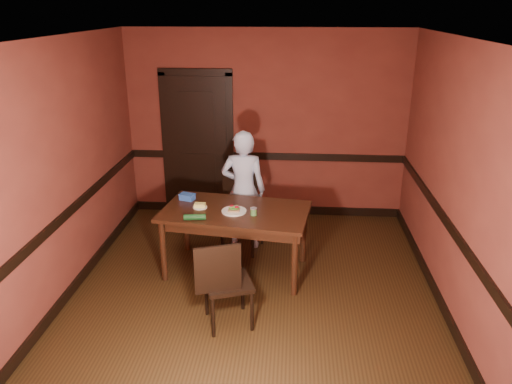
# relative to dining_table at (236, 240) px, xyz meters

# --- Properties ---
(floor) EXTENTS (4.00, 4.50, 0.01)m
(floor) POSITION_rel_dining_table_xyz_m (0.25, -0.47, -0.39)
(floor) COLOR black
(floor) RESTS_ON ground
(ceiling) EXTENTS (4.00, 4.50, 0.01)m
(ceiling) POSITION_rel_dining_table_xyz_m (0.25, -0.47, 2.31)
(ceiling) COLOR silver
(ceiling) RESTS_ON ground
(wall_back) EXTENTS (4.00, 0.02, 2.70)m
(wall_back) POSITION_rel_dining_table_xyz_m (0.25, 1.78, 0.96)
(wall_back) COLOR maroon
(wall_back) RESTS_ON ground
(wall_front) EXTENTS (4.00, 0.02, 2.70)m
(wall_front) POSITION_rel_dining_table_xyz_m (0.25, -2.72, 0.96)
(wall_front) COLOR maroon
(wall_front) RESTS_ON ground
(wall_left) EXTENTS (0.02, 4.50, 2.70)m
(wall_left) POSITION_rel_dining_table_xyz_m (-1.75, -0.47, 0.96)
(wall_left) COLOR maroon
(wall_left) RESTS_ON ground
(wall_right) EXTENTS (0.02, 4.50, 2.70)m
(wall_right) POSITION_rel_dining_table_xyz_m (2.25, -0.47, 0.96)
(wall_right) COLOR maroon
(wall_right) RESTS_ON ground
(dado_back) EXTENTS (4.00, 0.03, 0.10)m
(dado_back) POSITION_rel_dining_table_xyz_m (0.25, 1.77, 0.51)
(dado_back) COLOR black
(dado_back) RESTS_ON ground
(dado_left) EXTENTS (0.03, 4.50, 0.10)m
(dado_left) POSITION_rel_dining_table_xyz_m (-1.74, -0.47, 0.51)
(dado_left) COLOR black
(dado_left) RESTS_ON ground
(dado_right) EXTENTS (0.03, 4.50, 0.10)m
(dado_right) POSITION_rel_dining_table_xyz_m (2.23, -0.47, 0.51)
(dado_right) COLOR black
(dado_right) RESTS_ON ground
(baseboard_back) EXTENTS (4.00, 0.03, 0.12)m
(baseboard_back) POSITION_rel_dining_table_xyz_m (0.25, 1.77, -0.33)
(baseboard_back) COLOR black
(baseboard_back) RESTS_ON ground
(baseboard_left) EXTENTS (0.03, 4.50, 0.12)m
(baseboard_left) POSITION_rel_dining_table_xyz_m (-1.74, -0.47, -0.33)
(baseboard_left) COLOR black
(baseboard_left) RESTS_ON ground
(baseboard_right) EXTENTS (0.03, 4.50, 0.12)m
(baseboard_right) POSITION_rel_dining_table_xyz_m (2.23, -0.47, -0.33)
(baseboard_right) COLOR black
(baseboard_right) RESTS_ON ground
(door) EXTENTS (1.05, 0.07, 2.20)m
(door) POSITION_rel_dining_table_xyz_m (-0.75, 1.75, 0.70)
(door) COLOR black
(door) RESTS_ON ground
(dining_table) EXTENTS (1.77, 1.15, 0.78)m
(dining_table) POSITION_rel_dining_table_xyz_m (0.00, 0.00, 0.00)
(dining_table) COLOR black
(dining_table) RESTS_ON floor
(chair_far) EXTENTS (0.56, 0.56, 1.00)m
(chair_far) POSITION_rel_dining_table_xyz_m (0.02, 0.57, 0.11)
(chair_far) COLOR black
(chair_far) RESTS_ON floor
(chair_near) EXTENTS (0.56, 0.56, 0.94)m
(chair_near) POSITION_rel_dining_table_xyz_m (0.05, -1.05, 0.08)
(chair_near) COLOR black
(chair_near) RESTS_ON floor
(person) EXTENTS (0.58, 0.39, 1.55)m
(person) POSITION_rel_dining_table_xyz_m (0.03, 0.67, 0.38)
(person) COLOR #AEBEDA
(person) RESTS_ON floor
(sandwich_plate) EXTENTS (0.28, 0.28, 0.07)m
(sandwich_plate) POSITION_rel_dining_table_xyz_m (-0.01, -0.06, 0.41)
(sandwich_plate) COLOR silver
(sandwich_plate) RESTS_ON dining_table
(sauce_jar) EXTENTS (0.07, 0.07, 0.09)m
(sauce_jar) POSITION_rel_dining_table_xyz_m (0.22, -0.14, 0.43)
(sauce_jar) COLOR #4A7E3C
(sauce_jar) RESTS_ON dining_table
(cheese_saucer) EXTENTS (0.17, 0.17, 0.05)m
(cheese_saucer) POSITION_rel_dining_table_xyz_m (-0.42, 0.04, 0.41)
(cheese_saucer) COLOR silver
(cheese_saucer) RESTS_ON dining_table
(food_tub) EXTENTS (0.21, 0.17, 0.07)m
(food_tub) POSITION_rel_dining_table_xyz_m (-0.61, 0.27, 0.43)
(food_tub) COLOR blue
(food_tub) RESTS_ON dining_table
(wrapped_veg) EXTENTS (0.25, 0.10, 0.07)m
(wrapped_veg) POSITION_rel_dining_table_xyz_m (-0.41, -0.32, 0.42)
(wrapped_veg) COLOR #15401A
(wrapped_veg) RESTS_ON dining_table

